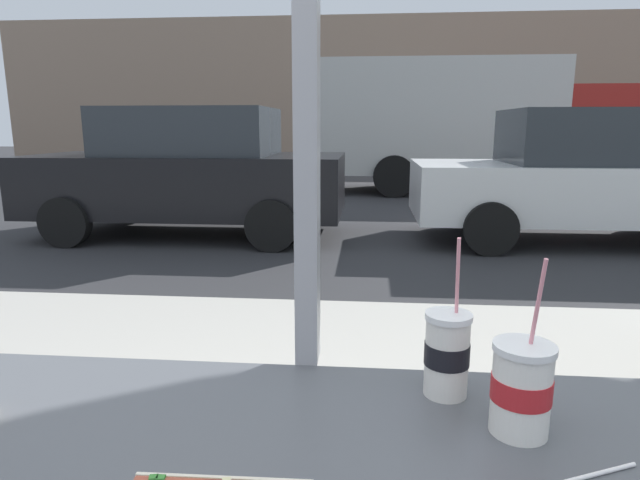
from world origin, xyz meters
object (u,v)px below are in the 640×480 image
Objects in this scene: soda_cup_right at (447,353)px; box_truck at (468,122)px; soda_cup_left at (521,387)px; parked_car_black at (190,172)px; parked_car_white at (587,176)px.

box_truck reaches higher than soda_cup_right.
box_truck is (1.98, 11.82, 0.54)m from soda_cup_left.
soda_cup_right is 6.76m from parked_car_black.
soda_cup_right is at bearing -113.23° from parked_car_white.
parked_car_black reaches higher than soda_cup_right.
parked_car_black is 7.24m from box_truck.
box_truck is at bearing 80.51° from soda_cup_left.
box_truck reaches higher than soda_cup_left.
parked_car_black is at bearing -130.72° from box_truck.
soda_cup_left is 6.92m from parked_car_black.
parked_car_white is at bearing 0.00° from parked_car_black.
soda_cup_left is 0.05× the size of box_truck.
soda_cup_left is at bearing -111.98° from parked_car_white.
parked_car_white is 0.63× the size of box_truck.
parked_car_black is at bearing 180.00° from parked_car_white.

